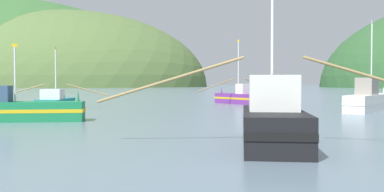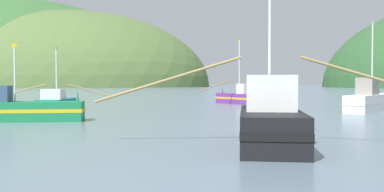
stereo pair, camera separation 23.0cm
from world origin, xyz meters
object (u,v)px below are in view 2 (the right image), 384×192
(fishing_boat_teal, at_px, (56,102))
(fishing_boat_black, at_px, (270,123))
(fishing_boat_white, at_px, (371,100))
(fishing_boat_green, at_px, (12,110))
(fishing_boat_purple, at_px, (241,97))

(fishing_boat_teal, height_order, fishing_boat_black, fishing_boat_black)
(fishing_boat_teal, distance_m, fishing_boat_white, 28.86)
(fishing_boat_white, distance_m, fishing_boat_green, 29.16)
(fishing_boat_purple, bearing_deg, fishing_boat_black, 139.74)
(fishing_boat_black, bearing_deg, fishing_boat_purple, 2.66)
(fishing_boat_teal, bearing_deg, fishing_boat_green, -174.48)
(fishing_boat_black, height_order, fishing_boat_white, fishing_boat_white)
(fishing_boat_white, xyz_separation_m, fishing_boat_purple, (-12.81, 8.80, -0.17))
(fishing_boat_black, distance_m, fishing_boat_white, 24.57)
(fishing_boat_green, bearing_deg, fishing_boat_teal, 89.35)
(fishing_boat_white, distance_m, fishing_boat_purple, 15.54)
(fishing_boat_purple, bearing_deg, fishing_boat_teal, 77.90)
(fishing_boat_black, relative_size, fishing_boat_white, 1.39)
(fishing_boat_teal, xyz_separation_m, fishing_boat_black, (21.88, -19.74, 0.29))
(fishing_boat_black, xyz_separation_m, fishing_boat_purple, (-6.09, 32.43, -0.17))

